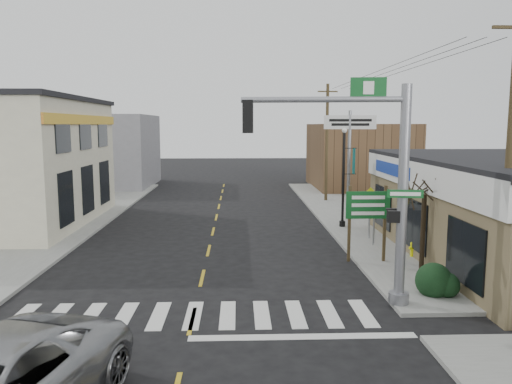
{
  "coord_description": "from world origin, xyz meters",
  "views": [
    {
      "loc": [
        1.33,
        -13.59,
        5.51
      ],
      "look_at": [
        2.05,
        6.55,
        2.8
      ],
      "focal_mm": 35.0,
      "sensor_mm": 36.0,
      "label": 1
    }
  ],
  "objects_px": {
    "bare_tree": "(425,181)",
    "traffic_signal_pole": "(377,172)",
    "utility_pole_far": "(327,141)",
    "utility_pole_near": "(510,155)",
    "lamp_post": "(345,170)",
    "fire_hydrant": "(413,248)",
    "dance_center_sign": "(350,137)",
    "guide_sign": "(368,213)"
  },
  "relations": [
    {
      "from": "dance_center_sign",
      "to": "utility_pole_near",
      "type": "xyz_separation_m",
      "value": [
        1.85,
        -13.47,
        -0.22
      ]
    },
    {
      "from": "fire_hydrant",
      "to": "lamp_post",
      "type": "height_order",
      "value": "lamp_post"
    },
    {
      "from": "traffic_signal_pole",
      "to": "guide_sign",
      "type": "distance_m",
      "value": 5.21
    },
    {
      "from": "guide_sign",
      "to": "utility_pole_near",
      "type": "height_order",
      "value": "utility_pole_near"
    },
    {
      "from": "lamp_post",
      "to": "utility_pole_near",
      "type": "height_order",
      "value": "utility_pole_near"
    },
    {
      "from": "traffic_signal_pole",
      "to": "fire_hydrant",
      "type": "bearing_deg",
      "value": 67.07
    },
    {
      "from": "dance_center_sign",
      "to": "utility_pole_far",
      "type": "distance_m",
      "value": 7.22
    },
    {
      "from": "lamp_post",
      "to": "utility_pole_far",
      "type": "distance_m",
      "value": 9.48
    },
    {
      "from": "bare_tree",
      "to": "utility_pole_near",
      "type": "relative_size",
      "value": 0.48
    },
    {
      "from": "utility_pole_near",
      "to": "guide_sign",
      "type": "bearing_deg",
      "value": 125.33
    },
    {
      "from": "traffic_signal_pole",
      "to": "utility_pole_far",
      "type": "height_order",
      "value": "utility_pole_far"
    },
    {
      "from": "utility_pole_near",
      "to": "traffic_signal_pole",
      "type": "bearing_deg",
      "value": -175.96
    },
    {
      "from": "bare_tree",
      "to": "utility_pole_far",
      "type": "bearing_deg",
      "value": 91.86
    },
    {
      "from": "bare_tree",
      "to": "utility_pole_far",
      "type": "xyz_separation_m",
      "value": [
        -0.57,
        17.4,
        0.89
      ]
    },
    {
      "from": "traffic_signal_pole",
      "to": "lamp_post",
      "type": "relative_size",
      "value": 1.29
    },
    {
      "from": "fire_hydrant",
      "to": "bare_tree",
      "type": "bearing_deg",
      "value": -99.19
    },
    {
      "from": "traffic_signal_pole",
      "to": "lamp_post",
      "type": "bearing_deg",
      "value": 89.58
    },
    {
      "from": "traffic_signal_pole",
      "to": "guide_sign",
      "type": "xyz_separation_m",
      "value": [
        1.01,
        4.67,
        -2.07
      ]
    },
    {
      "from": "fire_hydrant",
      "to": "utility_pole_near",
      "type": "distance_m",
      "value": 6.63
    },
    {
      "from": "utility_pole_near",
      "to": "utility_pole_far",
      "type": "xyz_separation_m",
      "value": [
        -1.86,
        20.67,
        -0.27
      ]
    },
    {
      "from": "dance_center_sign",
      "to": "utility_pole_far",
      "type": "height_order",
      "value": "utility_pole_far"
    },
    {
      "from": "utility_pole_far",
      "to": "utility_pole_near",
      "type": "bearing_deg",
      "value": -90.45
    },
    {
      "from": "traffic_signal_pole",
      "to": "dance_center_sign",
      "type": "relative_size",
      "value": 1.09
    },
    {
      "from": "dance_center_sign",
      "to": "utility_pole_far",
      "type": "bearing_deg",
      "value": 99.81
    },
    {
      "from": "lamp_post",
      "to": "bare_tree",
      "type": "relative_size",
      "value": 1.23
    },
    {
      "from": "guide_sign",
      "to": "bare_tree",
      "type": "relative_size",
      "value": 0.71
    },
    {
      "from": "traffic_signal_pole",
      "to": "utility_pole_near",
      "type": "xyz_separation_m",
      "value": [
        4.1,
        0.28,
        0.49
      ]
    },
    {
      "from": "traffic_signal_pole",
      "to": "lamp_post",
      "type": "height_order",
      "value": "traffic_signal_pole"
    },
    {
      "from": "lamp_post",
      "to": "bare_tree",
      "type": "bearing_deg",
      "value": -103.73
    },
    {
      "from": "traffic_signal_pole",
      "to": "fire_hydrant",
      "type": "xyz_separation_m",
      "value": [
        3.1,
        5.34,
        -3.67
      ]
    },
    {
      "from": "fire_hydrant",
      "to": "dance_center_sign",
      "type": "xyz_separation_m",
      "value": [
        -0.85,
        8.4,
        4.38
      ]
    },
    {
      "from": "bare_tree",
      "to": "utility_pole_near",
      "type": "xyz_separation_m",
      "value": [
        1.29,
        -3.26,
        1.15
      ]
    },
    {
      "from": "guide_sign",
      "to": "utility_pole_far",
      "type": "distance_m",
      "value": 16.47
    },
    {
      "from": "dance_center_sign",
      "to": "utility_pole_near",
      "type": "relative_size",
      "value": 0.71
    },
    {
      "from": "traffic_signal_pole",
      "to": "bare_tree",
      "type": "relative_size",
      "value": 1.59
    },
    {
      "from": "bare_tree",
      "to": "utility_pole_near",
      "type": "bearing_deg",
      "value": -68.4
    },
    {
      "from": "dance_center_sign",
      "to": "bare_tree",
      "type": "xyz_separation_m",
      "value": [
        0.56,
        -10.2,
        -1.37
      ]
    },
    {
      "from": "lamp_post",
      "to": "traffic_signal_pole",
      "type": "bearing_deg",
      "value": -120.28
    },
    {
      "from": "traffic_signal_pole",
      "to": "utility_pole_near",
      "type": "height_order",
      "value": "utility_pole_near"
    },
    {
      "from": "lamp_post",
      "to": "utility_pole_far",
      "type": "bearing_deg",
      "value": 63.12
    },
    {
      "from": "bare_tree",
      "to": "traffic_signal_pole",
      "type": "bearing_deg",
      "value": -128.47
    },
    {
      "from": "traffic_signal_pole",
      "to": "dance_center_sign",
      "type": "xyz_separation_m",
      "value": [
        2.26,
        13.74,
        0.7
      ]
    }
  ]
}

